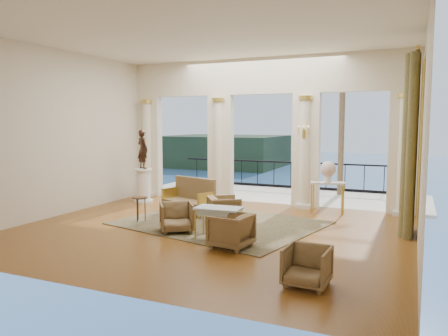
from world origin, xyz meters
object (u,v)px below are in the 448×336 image
at_px(console_table, 328,188).
at_px(statue, 143,149).
at_px(game_table, 219,211).
at_px(side_table, 140,201).
at_px(armchair_b, 307,264).
at_px(settee, 190,196).
at_px(armchair_d, 224,209).
at_px(armchair_c, 231,229).
at_px(armchair_a, 177,216).
at_px(pedestal, 143,186).

bearing_deg(console_table, statue, 167.70).
xyz_separation_m(game_table, side_table, (-2.50, 0.65, -0.07)).
relative_size(armchair_b, settee, 0.42).
relative_size(armchair_d, game_table, 0.74).
height_order(settee, statue, statue).
bearing_deg(armchair_d, armchair_b, -175.43).
relative_size(armchair_c, statue, 0.63).
bearing_deg(settee, armchair_a, -53.89).
bearing_deg(armchair_c, side_table, -104.22).
distance_m(settee, console_table, 3.82).
relative_size(pedestal, side_table, 1.69).
relative_size(armchair_a, settee, 0.47).
xyz_separation_m(armchair_b, side_table, (-4.91, 2.67, 0.20)).
xyz_separation_m(console_table, side_table, (-4.20, -2.94, -0.19)).
height_order(armchair_b, side_table, armchair_b).
distance_m(armchair_c, pedestal, 5.77).
height_order(armchair_d, console_table, console_table).
relative_size(game_table, pedestal, 0.96).
bearing_deg(side_table, armchair_b, -28.52).
bearing_deg(armchair_b, game_table, 142.65).
relative_size(armchair_d, side_table, 1.20).
distance_m(game_table, statue, 5.12).
bearing_deg(settee, armchair_c, -31.36).
xyz_separation_m(armchair_c, side_table, (-3.02, 1.21, 0.16)).
distance_m(armchair_b, side_table, 5.59).
height_order(armchair_b, armchair_d, armchair_d).
distance_m(armchair_a, console_table, 4.49).
bearing_deg(side_table, statue, 122.33).
xyz_separation_m(armchair_a, settee, (-0.67, 1.94, 0.11)).
bearing_deg(armchair_d, console_table, -79.73).
bearing_deg(game_table, armchair_c, -50.57).
xyz_separation_m(armchair_d, statue, (-3.54, 1.68, 1.31)).
xyz_separation_m(armchair_c, game_table, (-0.53, 0.56, 0.23)).
xyz_separation_m(armchair_b, game_table, (-2.41, 2.02, 0.27)).
relative_size(game_table, console_table, 1.03).
bearing_deg(side_table, console_table, 34.97).
bearing_deg(pedestal, armchair_a, -45.28).
relative_size(armchair_c, settee, 0.48).
bearing_deg(armchair_a, armchair_c, -58.05).
bearing_deg(armchair_b, armchair_d, 133.09).
bearing_deg(side_table, settee, 63.37).
xyz_separation_m(armchair_c, pedestal, (-4.52, 3.58, 0.13)).
distance_m(statue, console_table, 5.81).
distance_m(armchair_c, game_table, 0.80).
bearing_deg(pedestal, statue, -135.00).
height_order(armchair_a, armchair_d, armchair_d).
bearing_deg(side_table, armchair_c, -21.85).
relative_size(settee, console_table, 1.62).
height_order(armchair_a, pedestal, pedestal).
bearing_deg(armchair_c, game_table, -129.43).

